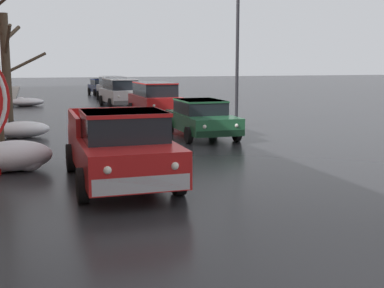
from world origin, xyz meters
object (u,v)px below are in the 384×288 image
bare_tree_mid_block (7,65)px  pickup_truck_red_approaching_near_lane (120,146)px  sedan_green_parked_kerbside_close (201,117)px  street_lamp_post (237,48)px  sedan_darkblue_at_far_intersection (101,86)px  suv_red_parked_kerbside_mid (155,98)px  suv_white_parked_far_down_block (120,92)px  suv_silver_queued_behind_truck (113,87)px

bare_tree_mid_block → pickup_truck_red_approaching_near_lane: size_ratio=0.98×
sedan_green_parked_kerbside_close → street_lamp_post: 4.48m
sedan_green_parked_kerbside_close → sedan_darkblue_at_far_intersection: same height
suv_red_parked_kerbside_mid → street_lamp_post: size_ratio=0.76×
suv_red_parked_kerbside_mid → suv_white_parked_far_down_block: 6.95m
bare_tree_mid_block → street_lamp_post: size_ratio=0.84×
suv_white_parked_far_down_block → suv_red_parked_kerbside_mid: bearing=-85.0°
pickup_truck_red_approaching_near_lane → sedan_green_parked_kerbside_close: (4.25, 6.47, -0.13)m
bare_tree_mid_block → pickup_truck_red_approaching_near_lane: 15.04m
suv_red_parked_kerbside_mid → suv_silver_queued_behind_truck: 13.01m
bare_tree_mid_block → sedan_darkblue_at_far_intersection: bearing=69.8°
sedan_green_parked_kerbside_close → suv_white_parked_far_down_block: 14.38m
sedan_green_parked_kerbside_close → suv_red_parked_kerbside_mid: suv_red_parked_kerbside_mid is taller
street_lamp_post → suv_white_parked_far_down_block: bearing=104.9°
suv_red_parked_kerbside_mid → suv_silver_queued_behind_truck: bearing=90.6°
suv_white_parked_far_down_block → street_lamp_post: (3.14, -11.83, 2.45)m
sedan_green_parked_kerbside_close → suv_silver_queued_behind_truck: bearing=90.3°
bare_tree_mid_block → suv_red_parked_kerbside_mid: bearing=-5.9°
suv_white_parked_far_down_block → sedan_darkblue_at_far_intersection: suv_white_parked_far_down_block is taller
pickup_truck_red_approaching_near_lane → suv_white_parked_far_down_block: bearing=80.1°
pickup_truck_red_approaching_near_lane → street_lamp_post: 11.56m
bare_tree_mid_block → sedan_green_parked_kerbside_close: bearing=-48.9°
street_lamp_post → suv_red_parked_kerbside_mid: bearing=117.2°
street_lamp_post → bare_tree_mid_block: bearing=149.7°
suv_red_parked_kerbside_mid → sedan_green_parked_kerbside_close: bearing=-90.0°
suv_red_parked_kerbside_mid → suv_silver_queued_behind_truck: (-0.13, 13.01, -0.00)m
pickup_truck_red_approaching_near_lane → sedan_darkblue_at_far_intersection: bearing=83.0°
pickup_truck_red_approaching_near_lane → bare_tree_mid_block: bearing=101.2°
pickup_truck_red_approaching_near_lane → suv_silver_queued_behind_truck: suv_silver_queued_behind_truck is taller
pickup_truck_red_approaching_near_lane → sedan_green_parked_kerbside_close: pickup_truck_red_approaching_near_lane is taller
sedan_darkblue_at_far_intersection → street_lamp_post: street_lamp_post is taller
suv_red_parked_kerbside_mid → suv_white_parked_far_down_block: size_ratio=0.96×
suv_red_parked_kerbside_mid → street_lamp_post: bearing=-62.8°
suv_white_parked_far_down_block → sedan_darkblue_at_far_intersection: bearing=87.6°
sedan_darkblue_at_far_intersection → suv_red_parked_kerbside_mid: bearing=-89.8°
sedan_green_parked_kerbside_close → sedan_darkblue_at_far_intersection: (-0.06, 27.43, -0.00)m
bare_tree_mid_block → sedan_darkblue_at_far_intersection: (7.08, 19.25, -1.98)m
pickup_truck_red_approaching_near_lane → suv_silver_queued_behind_truck: size_ratio=1.16×
bare_tree_mid_block → street_lamp_post: (9.67, -5.64, 0.71)m
pickup_truck_red_approaching_near_lane → street_lamp_post: size_ratio=0.86×
sedan_darkblue_at_far_intersection → street_lamp_post: bearing=-84.1°
suv_red_parked_kerbside_mid → sedan_darkblue_at_far_intersection: (-0.06, 19.99, -0.24)m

